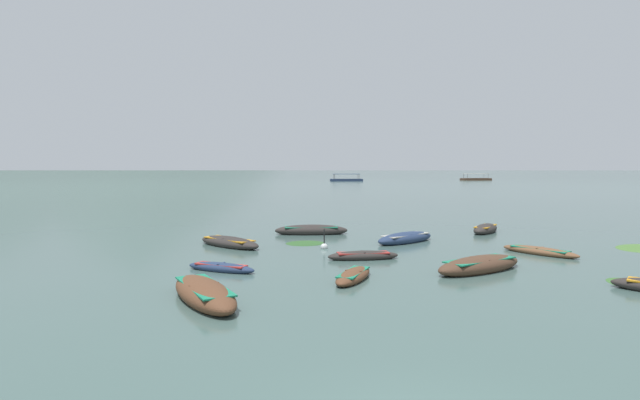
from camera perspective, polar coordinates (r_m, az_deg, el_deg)
The scene contains 16 objects.
ground_plane at distance 1506.86m, azimuth -5.16°, elevation 3.56°, with size 6000.00×6000.00×0.00m, color #425B56.
mountain_2 at distance 2421.15m, azimuth -21.25°, elevation 9.13°, with size 1489.90×1489.90×484.95m, color #4C5B56.
rowboat_0 at distance 30.68m, azimuth -1.03°, elevation -3.59°, with size 4.64×1.55×0.75m.
rowboat_1 at distance 20.21m, azimuth -11.53°, elevation -7.78°, with size 3.08×2.13×0.42m.
rowboat_2 at distance 20.82m, azimuth 18.22°, elevation -7.27°, with size 4.71×3.41×0.76m.
rowboat_3 at distance 27.79m, azimuth 9.98°, elevation -4.44°, with size 4.31×3.65×0.70m.
rowboat_4 at distance 26.40m, azimuth -10.60°, elevation -4.91°, with size 4.04×4.14×0.65m.
rowboat_5 at distance 18.32m, azimuth 3.92°, elevation -8.86°, with size 2.18×3.12×0.48m.
rowboat_6 at distance 25.89m, azimuth 24.35°, elevation -5.49°, with size 2.86×3.67×0.44m.
rowboat_7 at distance 22.41m, azimuth 5.08°, elevation -6.54°, with size 3.34×1.11×0.48m.
rowboat_8 at distance 15.88m, azimuth -13.43°, elevation -10.58°, with size 3.17×4.75×0.78m.
rowboat_10 at distance 33.26m, azimuth 18.83°, elevation -3.25°, with size 3.11×3.48×0.69m.
ferry_0 at distance 176.90m, azimuth 17.80°, elevation 2.36°, with size 10.45×4.76×2.54m.
ferry_1 at distance 157.89m, azimuth 3.11°, elevation 2.39°, with size 10.53×4.07×2.54m.
mooring_buoy at distance 25.24m, azimuth 0.49°, elevation -5.47°, with size 0.38×0.38×1.13m.
weed_patch_2 at distance 26.96m, azimuth -1.75°, elevation -5.10°, with size 1.90×2.17×0.14m, color #2D5628.
Camera 1 is at (-2.20, -6.85, 4.14)m, focal length 27.29 mm.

